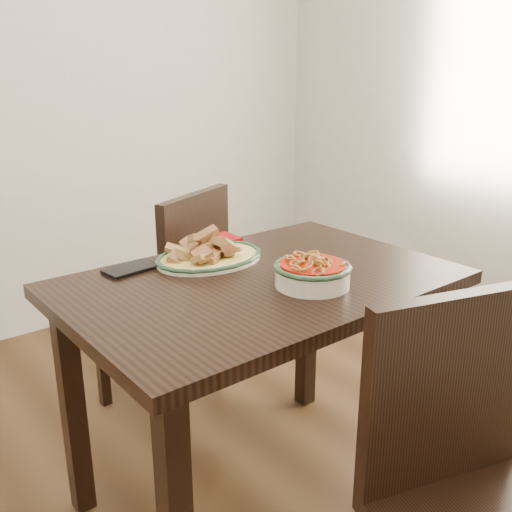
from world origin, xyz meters
TOP-DOWN VIEW (x-y plane):
  - wall_back at (0.00, 1.75)m, footprint 3.50×0.10m
  - dining_table at (0.09, 0.08)m, footprint 1.11×0.74m
  - chair_far at (0.17, 0.71)m, footprint 0.55×0.55m
  - chair_near at (0.08, -0.65)m, footprint 0.52×0.52m
  - fish_plate at (0.06, 0.29)m, footprint 0.35×0.27m
  - noodle_bowl at (0.16, -0.06)m, footprint 0.22×0.22m
  - smartphone at (-0.17, 0.36)m, footprint 0.17×0.10m
  - napkin at (0.21, 0.45)m, footprint 0.13×0.11m

SIDE VIEW (x-z plane):
  - chair_far at x=0.17m, z-range 0.05..0.94m
  - chair_near at x=0.08m, z-range 0.05..0.94m
  - dining_table at x=0.09m, z-range 0.27..1.02m
  - smartphone at x=-0.17m, z-range 0.75..0.76m
  - napkin at x=0.21m, z-range 0.75..0.76m
  - noodle_bowl at x=0.16m, z-range 0.75..0.83m
  - fish_plate at x=0.06m, z-range 0.74..0.85m
  - wall_back at x=0.00m, z-range 0.00..2.60m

